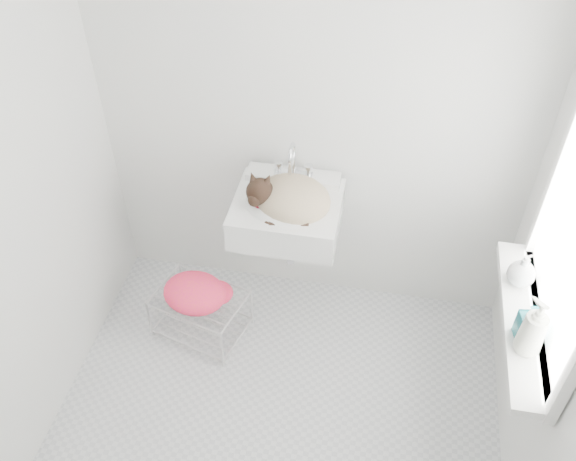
% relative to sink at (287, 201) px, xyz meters
% --- Properties ---
extents(floor, '(2.20, 2.00, 0.02)m').
position_rel_sink_xyz_m(floor, '(0.08, -0.74, -0.85)').
color(floor, silver).
rests_on(floor, ground).
extents(back_wall, '(2.20, 0.02, 2.50)m').
position_rel_sink_xyz_m(back_wall, '(0.08, 0.26, 0.40)').
color(back_wall, white).
rests_on(back_wall, ground).
extents(windowsill, '(0.16, 0.88, 0.04)m').
position_rel_sink_xyz_m(windowsill, '(1.09, -0.54, -0.02)').
color(windowsill, white).
rests_on(windowsill, right_wall).
extents(sink, '(0.53, 0.46, 0.21)m').
position_rel_sink_xyz_m(sink, '(0.00, 0.00, 0.00)').
color(sink, white).
rests_on(sink, back_wall).
extents(faucet, '(0.19, 0.14, 0.19)m').
position_rel_sink_xyz_m(faucet, '(0.00, 0.18, 0.14)').
color(faucet, silver).
rests_on(faucet, sink).
extents(cat, '(0.42, 0.35, 0.25)m').
position_rel_sink_xyz_m(cat, '(0.01, -0.02, 0.04)').
color(cat, tan).
rests_on(cat, sink).
extents(wire_rack, '(0.53, 0.44, 0.28)m').
position_rel_sink_xyz_m(wire_rack, '(-0.45, -0.21, -0.70)').
color(wire_rack, silver).
rests_on(wire_rack, floor).
extents(towel, '(0.39, 0.30, 0.14)m').
position_rel_sink_xyz_m(towel, '(-0.45, -0.25, -0.54)').
color(towel, '#FF591A').
rests_on(towel, wire_rack).
extents(bottle_a, '(0.12, 0.12, 0.23)m').
position_rel_sink_xyz_m(bottle_a, '(1.08, -0.70, 0.00)').
color(bottle_a, white).
rests_on(bottle_a, windowsill).
extents(bottle_b, '(0.09, 0.09, 0.18)m').
position_rel_sink_xyz_m(bottle_b, '(1.08, -0.64, 0.00)').
color(bottle_b, '#0E656F').
rests_on(bottle_b, windowsill).
extents(bottle_c, '(0.17, 0.17, 0.15)m').
position_rel_sink_xyz_m(bottle_c, '(1.08, -0.34, 0.00)').
color(bottle_c, white).
rests_on(bottle_c, windowsill).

